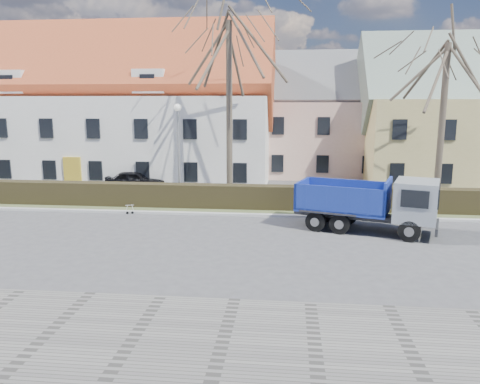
# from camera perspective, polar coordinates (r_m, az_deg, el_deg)

# --- Properties ---
(ground) EXTENTS (120.00, 120.00, 0.00)m
(ground) POSITION_cam_1_polar(r_m,az_deg,el_deg) (19.85, 1.37, -6.13)
(ground) COLOR #444447
(sidewalk_near) EXTENTS (80.00, 5.00, 0.08)m
(sidewalk_near) POSITION_cam_1_polar(r_m,az_deg,el_deg) (12.01, -2.09, -17.83)
(sidewalk_near) COLOR slate
(sidewalk_near) RESTS_ON ground
(curb_far) EXTENTS (80.00, 0.30, 0.12)m
(curb_far) POSITION_cam_1_polar(r_m,az_deg,el_deg) (24.26, 2.26, -2.82)
(curb_far) COLOR #ADACAB
(curb_far) RESTS_ON ground
(grass_strip) EXTENTS (80.00, 3.00, 0.10)m
(grass_strip) POSITION_cam_1_polar(r_m,az_deg,el_deg) (25.82, 2.49, -2.01)
(grass_strip) COLOR #46522E
(grass_strip) RESTS_ON ground
(hedge) EXTENTS (60.00, 0.90, 1.30)m
(hedge) POSITION_cam_1_polar(r_m,az_deg,el_deg) (25.50, 2.48, -0.79)
(hedge) COLOR black
(hedge) RESTS_ON ground
(building_white) EXTENTS (26.80, 10.80, 9.50)m
(building_white) POSITION_cam_1_polar(r_m,az_deg,el_deg) (37.84, -16.76, 8.83)
(building_white) COLOR silver
(building_white) RESTS_ON ground
(building_pink) EXTENTS (10.80, 8.80, 8.00)m
(building_pink) POSITION_cam_1_polar(r_m,az_deg,el_deg) (39.04, 9.75, 8.08)
(building_pink) COLOR #D2A595
(building_pink) RESTS_ON ground
(tree_1) EXTENTS (9.20, 9.20, 12.65)m
(tree_1) POSITION_cam_1_polar(r_m,az_deg,el_deg) (27.65, -1.33, 11.96)
(tree_1) COLOR #493F32
(tree_1) RESTS_ON ground
(tree_2) EXTENTS (8.00, 8.00, 11.00)m
(tree_2) POSITION_cam_1_polar(r_m,az_deg,el_deg) (28.71, 23.53, 9.39)
(tree_2) COLOR #493F32
(tree_2) RESTS_ON ground
(dump_truck) EXTENTS (6.86, 4.26, 2.57)m
(dump_truck) POSITION_cam_1_polar(r_m,az_deg,el_deg) (22.02, 14.54, -1.31)
(dump_truck) COLOR navy
(dump_truck) RESTS_ON ground
(streetlight) EXTENTS (0.45, 0.45, 5.79)m
(streetlight) POSITION_cam_1_polar(r_m,az_deg,el_deg) (26.82, -7.47, 4.56)
(streetlight) COLOR gray
(streetlight) RESTS_ON ground
(cart_frame) EXTENTS (0.69, 0.53, 0.55)m
(cart_frame) POSITION_cam_1_polar(r_m,az_deg,el_deg) (25.34, -13.69, -2.03)
(cart_frame) COLOR silver
(cart_frame) RESTS_ON ground
(parked_car_a) EXTENTS (4.04, 1.79, 1.35)m
(parked_car_a) POSITION_cam_1_polar(r_m,az_deg,el_deg) (31.83, -12.60, 1.35)
(parked_car_a) COLOR black
(parked_car_a) RESTS_ON ground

